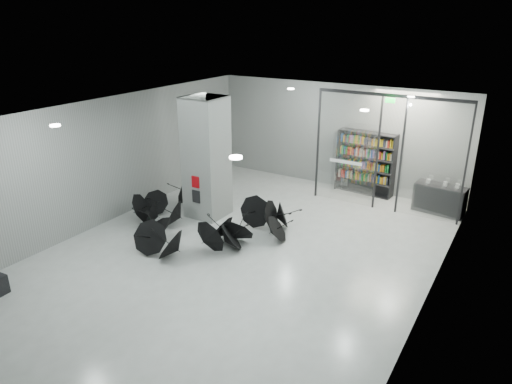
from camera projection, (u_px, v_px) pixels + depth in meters
The scene contains 9 objects.
room at pixel (236, 160), 12.07m from camera, with size 14.00×14.02×4.01m.
column at pixel (206, 158), 15.18m from camera, with size 1.20×1.20×4.00m, color slate.
fire_cabinet at pixel (195, 182), 14.92m from camera, with size 0.28×0.04×0.38m, color #A50A07.
info_panel at pixel (196, 197), 15.09m from camera, with size 0.30×0.03×0.42m, color black.
exit_sign at pixel (390, 100), 14.81m from camera, with size 0.30×0.06×0.15m, color #0CE533.
glass_partition at pixel (387, 149), 15.55m from camera, with size 5.06×0.08×4.00m.
bookshelf at pixel (366, 163), 17.42m from camera, with size 2.16×0.43×2.38m, color black, non-canonical shape.
shop_counter at pixel (439, 199), 15.86m from camera, with size 1.65×0.66×0.99m, color black.
umbrella_cluster at pixel (203, 225), 14.30m from camera, with size 5.71×4.90×1.29m.
Camera 1 is at (6.44, -9.65, 6.33)m, focal length 32.66 mm.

